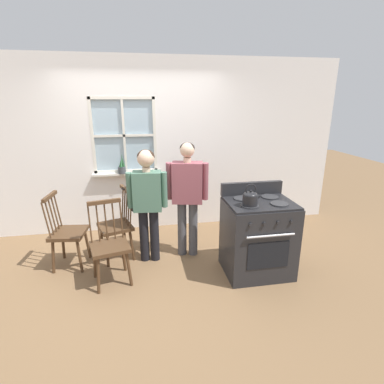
{
  "coord_description": "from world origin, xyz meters",
  "views": [
    {
      "loc": [
        -0.07,
        -3.36,
        2.08
      ],
      "look_at": [
        0.54,
        0.03,
        1.0
      ],
      "focal_mm": 28.0,
      "sensor_mm": 36.0,
      "label": 1
    }
  ],
  "objects_px": {
    "chair_by_window": "(117,226)",
    "stove": "(258,237)",
    "potted_plant": "(122,168)",
    "kettle": "(250,198)",
    "handbag": "(132,199)",
    "person_elderly_left": "(147,196)",
    "person_teen_center": "(187,190)",
    "chair_near_wall": "(67,233)",
    "chair_center_cluster": "(110,246)"
  },
  "relations": [
    {
      "from": "chair_center_cluster",
      "to": "kettle",
      "type": "relative_size",
      "value": 3.92
    },
    {
      "from": "chair_near_wall",
      "to": "chair_center_cluster",
      "type": "bearing_deg",
      "value": -121.66
    },
    {
      "from": "handbag",
      "to": "potted_plant",
      "type": "bearing_deg",
      "value": 100.68
    },
    {
      "from": "person_elderly_left",
      "to": "potted_plant",
      "type": "relative_size",
      "value": 4.9
    },
    {
      "from": "potted_plant",
      "to": "handbag",
      "type": "bearing_deg",
      "value": -79.32
    },
    {
      "from": "kettle",
      "to": "handbag",
      "type": "xyz_separation_m",
      "value": [
        -1.31,
        0.87,
        -0.23
      ]
    },
    {
      "from": "person_elderly_left",
      "to": "stove",
      "type": "height_order",
      "value": "person_elderly_left"
    },
    {
      "from": "person_teen_center",
      "to": "kettle",
      "type": "xyz_separation_m",
      "value": [
        0.59,
        -0.71,
        0.09
      ]
    },
    {
      "from": "chair_near_wall",
      "to": "handbag",
      "type": "height_order",
      "value": "same"
    },
    {
      "from": "chair_center_cluster",
      "to": "chair_near_wall",
      "type": "bearing_deg",
      "value": 127.66
    },
    {
      "from": "chair_near_wall",
      "to": "stove",
      "type": "distance_m",
      "value": 2.39
    },
    {
      "from": "person_elderly_left",
      "to": "person_teen_center",
      "type": "height_order",
      "value": "person_teen_center"
    },
    {
      "from": "stove",
      "to": "person_teen_center",
      "type": "bearing_deg",
      "value": 142.88
    },
    {
      "from": "person_teen_center",
      "to": "chair_by_window",
      "type": "bearing_deg",
      "value": -172.51
    },
    {
      "from": "handbag",
      "to": "chair_near_wall",
      "type": "bearing_deg",
      "value": -167.76
    },
    {
      "from": "stove",
      "to": "potted_plant",
      "type": "height_order",
      "value": "potted_plant"
    },
    {
      "from": "chair_near_wall",
      "to": "kettle",
      "type": "height_order",
      "value": "kettle"
    },
    {
      "from": "kettle",
      "to": "handbag",
      "type": "distance_m",
      "value": 1.59
    },
    {
      "from": "chair_by_window",
      "to": "potted_plant",
      "type": "relative_size",
      "value": 3.19
    },
    {
      "from": "chair_center_cluster",
      "to": "kettle",
      "type": "xyz_separation_m",
      "value": [
        1.58,
        -0.24,
        0.57
      ]
    },
    {
      "from": "chair_center_cluster",
      "to": "handbag",
      "type": "height_order",
      "value": "same"
    },
    {
      "from": "kettle",
      "to": "stove",
      "type": "bearing_deg",
      "value": 36.58
    },
    {
      "from": "chair_near_wall",
      "to": "chair_center_cluster",
      "type": "relative_size",
      "value": 1.0
    },
    {
      "from": "chair_by_window",
      "to": "chair_near_wall",
      "type": "xyz_separation_m",
      "value": [
        -0.61,
        -0.1,
        0.0
      ]
    },
    {
      "from": "person_elderly_left",
      "to": "person_teen_center",
      "type": "relative_size",
      "value": 0.96
    },
    {
      "from": "chair_by_window",
      "to": "chair_center_cluster",
      "type": "relative_size",
      "value": 1.0
    },
    {
      "from": "chair_by_window",
      "to": "stove",
      "type": "xyz_separation_m",
      "value": [
        1.71,
        -0.67,
        0.02
      ]
    },
    {
      "from": "chair_near_wall",
      "to": "potted_plant",
      "type": "bearing_deg",
      "value": -26.9
    },
    {
      "from": "person_teen_center",
      "to": "handbag",
      "type": "height_order",
      "value": "person_teen_center"
    },
    {
      "from": "potted_plant",
      "to": "chair_near_wall",
      "type": "bearing_deg",
      "value": -124.22
    },
    {
      "from": "chair_by_window",
      "to": "person_elderly_left",
      "type": "xyz_separation_m",
      "value": [
        0.42,
        -0.15,
        0.45
      ]
    },
    {
      "from": "potted_plant",
      "to": "person_elderly_left",
      "type": "bearing_deg",
      "value": -71.34
    },
    {
      "from": "chair_near_wall",
      "to": "kettle",
      "type": "distance_m",
      "value": 2.32
    },
    {
      "from": "person_teen_center",
      "to": "person_elderly_left",
      "type": "bearing_deg",
      "value": -160.58
    },
    {
      "from": "chair_near_wall",
      "to": "person_elderly_left",
      "type": "bearing_deg",
      "value": -84.99
    },
    {
      "from": "chair_center_cluster",
      "to": "potted_plant",
      "type": "bearing_deg",
      "value": 71.98
    },
    {
      "from": "chair_center_cluster",
      "to": "person_teen_center",
      "type": "relative_size",
      "value": 0.62
    },
    {
      "from": "chair_by_window",
      "to": "person_elderly_left",
      "type": "distance_m",
      "value": 0.64
    },
    {
      "from": "chair_center_cluster",
      "to": "chair_by_window",
      "type": "bearing_deg",
      "value": 71.54
    },
    {
      "from": "handbag",
      "to": "person_teen_center",
      "type": "bearing_deg",
      "value": -12.42
    },
    {
      "from": "chair_by_window",
      "to": "kettle",
      "type": "distance_m",
      "value": 1.82
    },
    {
      "from": "chair_by_window",
      "to": "chair_center_cluster",
      "type": "bearing_deg",
      "value": -23.82
    },
    {
      "from": "chair_near_wall",
      "to": "person_elderly_left",
      "type": "height_order",
      "value": "person_elderly_left"
    },
    {
      "from": "chair_by_window",
      "to": "stove",
      "type": "distance_m",
      "value": 1.84
    },
    {
      "from": "chair_center_cluster",
      "to": "handbag",
      "type": "distance_m",
      "value": 0.77
    },
    {
      "from": "stove",
      "to": "handbag",
      "type": "xyz_separation_m",
      "value": [
        -1.49,
        0.74,
        0.32
      ]
    },
    {
      "from": "person_elderly_left",
      "to": "potted_plant",
      "type": "xyz_separation_m",
      "value": [
        -0.35,
        1.04,
        0.14
      ]
    },
    {
      "from": "chair_center_cluster",
      "to": "person_teen_center",
      "type": "distance_m",
      "value": 1.2
    },
    {
      "from": "chair_center_cluster",
      "to": "potted_plant",
      "type": "xyz_separation_m",
      "value": [
        0.12,
        1.45,
        0.6
      ]
    },
    {
      "from": "person_elderly_left",
      "to": "potted_plant",
      "type": "distance_m",
      "value": 1.1
    }
  ]
}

